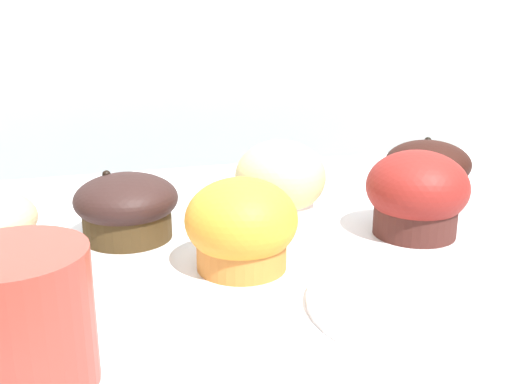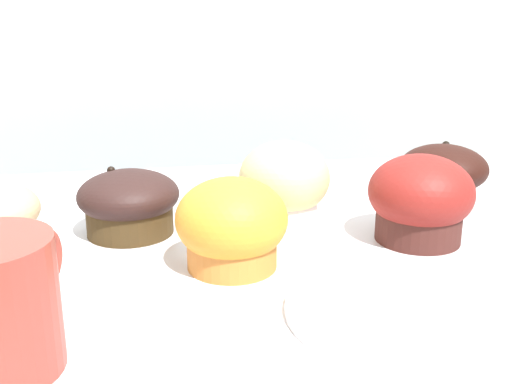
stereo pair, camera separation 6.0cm
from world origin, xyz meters
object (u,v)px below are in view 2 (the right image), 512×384
Objects in this scene: muffin_back_right at (443,173)px; muffin_front_left at (129,202)px; muffin_front_right at (284,183)px; muffin_back_center at (420,200)px; muffin_front_center at (231,226)px; serving_plate at (398,309)px.

muffin_back_right reaches higher than muffin_front_left.
muffin_front_right reaches higher than muffin_back_right.
muffin_front_center is at bearing -170.91° from muffin_back_center.
muffin_front_left is at bearing 131.41° from muffin_front_center.
muffin_back_right is 1.00× the size of muffin_back_center.
serving_plate is (0.04, -0.22, -0.04)m from muffin_front_right.
muffin_front_center is 0.97× the size of muffin_back_right.
serving_plate is (0.20, -0.21, -0.03)m from muffin_front_left.
muffin_back_right is 0.30m from serving_plate.
serving_plate is at bearing -122.74° from muffin_back_right.
serving_plate is at bearing -46.63° from muffin_front_left.
muffin_back_center is at bearing 9.09° from muffin_front_center.
muffin_back_right is at bearing 9.22° from muffin_front_right.
muffin_front_right is 0.57× the size of serving_plate.
muffin_front_center is at bearing 135.09° from serving_plate.
muffin_front_right is (0.16, 0.01, 0.01)m from muffin_front_left.
serving_plate is (-0.16, -0.25, -0.03)m from muffin_back_right.
muffin_front_right reaches higher than muffin_back_center.
muffin_front_right is (0.07, 0.11, 0.00)m from muffin_front_center.
muffin_front_right is 0.14m from muffin_back_center.
muffin_back_center is at bearing -14.31° from muffin_front_left.
muffin_back_center is (0.12, -0.08, -0.00)m from muffin_front_right.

